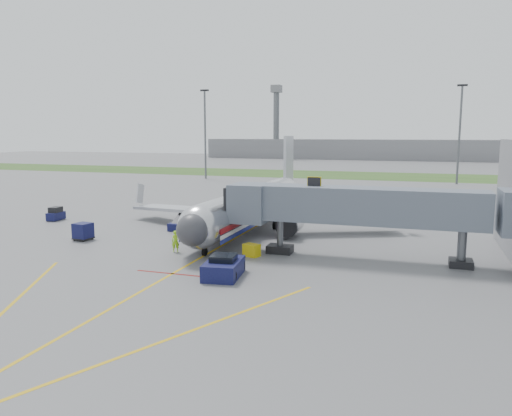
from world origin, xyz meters
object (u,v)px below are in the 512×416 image
(belt_loader, at_px, (179,225))
(baggage_tug, at_px, (56,214))
(ramp_worker, at_px, (176,241))
(pushback_tug, at_px, (224,268))
(airliner, at_px, (253,205))

(belt_loader, bearing_deg, baggage_tug, 178.73)
(baggage_tug, height_order, ramp_worker, ramp_worker)
(pushback_tug, xyz_separation_m, belt_loader, (-11.76, 15.82, -0.22))
(airliner, relative_size, baggage_tug, 14.71)
(pushback_tug, height_order, ramp_worker, ramp_worker)
(pushback_tug, relative_size, belt_loader, 1.07)
(pushback_tug, height_order, baggage_tug, pushback_tug)
(airliner, relative_size, ramp_worker, 18.51)
(airliner, bearing_deg, pushback_tug, -77.97)
(baggage_tug, bearing_deg, belt_loader, -1.27)
(airliner, bearing_deg, belt_loader, -159.31)
(airliner, bearing_deg, baggage_tug, -174.07)
(airliner, height_order, baggage_tug, airliner)
(airliner, height_order, belt_loader, airliner)
(belt_loader, height_order, ramp_worker, ramp_worker)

